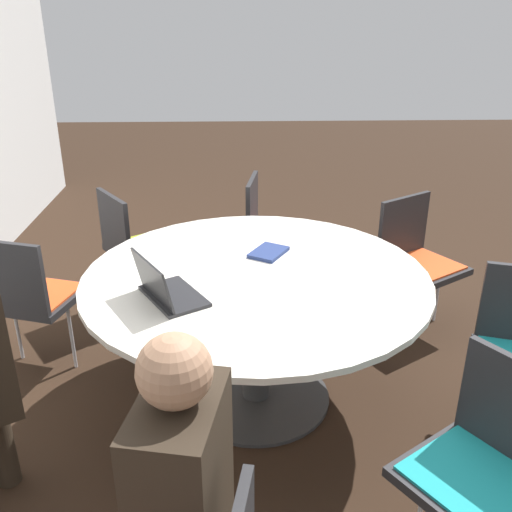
{
  "coord_description": "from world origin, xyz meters",
  "views": [
    {
      "loc": [
        -2.52,
        0.08,
        1.95
      ],
      "look_at": [
        0.0,
        0.0,
        0.84
      ],
      "focal_mm": 40.0,
      "sensor_mm": 36.0,
      "label": 1
    }
  ],
  "objects": [
    {
      "name": "chair_2",
      "position": [
        -1.02,
        -0.77,
        0.51
      ],
      "size": [
        0.6,
        0.59,
        0.85
      ],
      "rotation": [
        0.0,
        0.0,
        6.88
      ],
      "color": "#262628",
      "rests_on": "ground_plane"
    },
    {
      "name": "conference_table",
      "position": [
        0.0,
        0.0,
        0.6
      ],
      "size": [
        1.7,
        1.7,
        0.74
      ],
      "color": "#333333",
      "rests_on": "ground_plane"
    },
    {
      "name": "chair_7",
      "position": [
        0.3,
        1.24,
        0.51
      ],
      "size": [
        0.53,
        0.54,
        0.85
      ],
      "rotation": [
        0.0,
        0.0,
        10.7
      ],
      "color": "#262628",
      "rests_on": "ground_plane"
    },
    {
      "name": "chair_4",
      "position": [
        0.75,
        -1.04,
        0.51
      ],
      "size": [
        0.59,
        0.6,
        0.85
      ],
      "rotation": [
        0.0,
        0.0,
        8.42
      ],
      "color": "#262628",
      "rests_on": "ground_plane"
    },
    {
      "name": "ground_plane",
      "position": [
        0.0,
        0.0,
        0.0
      ],
      "size": [
        16.0,
        16.0,
        0.0
      ],
      "primitive_type": "plane",
      "color": "black"
    },
    {
      "name": "chair_6",
      "position": [
        1.01,
        0.78,
        0.51
      ],
      "size": [
        0.6,
        0.6,
        0.85
      ],
      "rotation": [
        0.0,
        0.0,
        10.03
      ],
      "color": "#262628",
      "rests_on": "ground_plane"
    },
    {
      "name": "laptop",
      "position": [
        -0.25,
        0.41,
        0.79
      ],
      "size": [
        0.41,
        0.37,
        0.21
      ],
      "rotation": [
        0.0,
        0.0,
        0.54
      ],
      "color": "#232326",
      "rests_on": "conference_table"
    },
    {
      "name": "person_1",
      "position": [
        -1.31,
        0.26,
        0.7
      ],
      "size": [
        0.39,
        0.31,
        1.2
      ],
      "rotation": [
        0.0,
        0.0,
        6.1
      ],
      "color": "#2D2319",
      "rests_on": "ground_plane"
    },
    {
      "name": "chair_5",
      "position": [
        1.27,
        -0.14,
        0.51
      ],
      "size": [
        0.5,
        0.49,
        0.85
      ],
      "rotation": [
        0.0,
        0.0,
        9.26
      ],
      "color": "#262628",
      "rests_on": "ground_plane"
    },
    {
      "name": "spiral_notebook",
      "position": [
        0.25,
        -0.07,
        0.75
      ],
      "size": [
        0.26,
        0.24,
        0.02
      ],
      "color": "navy",
      "rests_on": "conference_table"
    }
  ]
}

